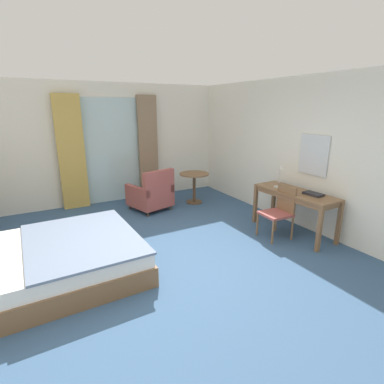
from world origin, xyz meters
name	(u,v)px	position (x,y,z in m)	size (l,w,h in m)	color
ground	(177,269)	(0.00, 0.00, -0.05)	(6.08, 7.69, 0.10)	#38567A
wall_back	(108,144)	(0.00, 3.59, 1.36)	(5.68, 0.12, 2.72)	white
wall_right	(319,156)	(2.78, 0.00, 1.36)	(0.12, 7.29, 2.72)	white
balcony_glass_door	(111,151)	(0.04, 3.51, 1.20)	(1.31, 0.02, 2.39)	silver
curtain_panel_left	(71,153)	(-0.83, 3.41, 1.23)	(0.55, 0.10, 2.46)	tan
curtain_panel_right	(148,148)	(0.92, 3.41, 1.23)	(0.46, 0.10, 2.46)	#897056
bed	(49,260)	(-1.58, 0.53, 0.26)	(2.24, 1.90, 1.06)	brown
writing_desk	(295,196)	(2.34, 0.05, 0.68)	(0.58, 1.51, 0.77)	brown
desk_chair	(280,209)	(1.99, 0.05, 0.50)	(0.48, 0.47, 0.90)	#9E4C47
desk_lamp	(280,173)	(2.27, 0.36, 1.04)	(0.17, 0.19, 0.45)	#B7B2A8
closed_book	(313,194)	(2.42, -0.26, 0.79)	(0.18, 0.31, 0.04)	#232328
armchair_by_window	(151,194)	(0.58, 2.42, 0.35)	(0.93, 0.96, 0.92)	#9E4C47
round_cafe_table	(194,181)	(1.66, 2.42, 0.53)	(0.69, 0.69, 0.71)	brown
wall_mirror	(314,155)	(2.70, 0.05, 1.38)	(0.02, 0.59, 0.70)	silver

